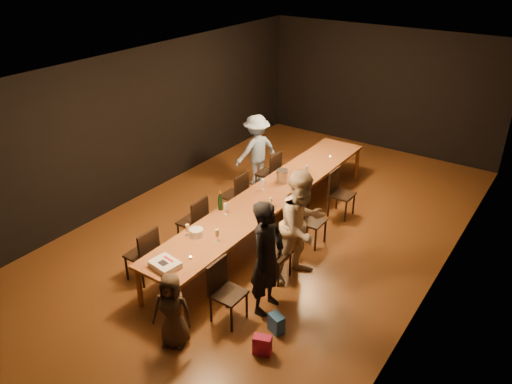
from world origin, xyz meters
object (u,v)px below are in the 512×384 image
Objects in this scene: chair_right_1 at (275,253)px; chair_left_3 at (268,173)px; chair_left_1 at (192,221)px; chair_right_0 at (228,293)px; child at (172,310)px; chair_right_3 at (342,194)px; man_blue at (256,150)px; table at (271,195)px; birthday_cake at (165,264)px; woman_birthday at (267,258)px; ice_bucket at (282,176)px; champagne_bottle at (220,200)px; chair_left_2 at (234,195)px; plate_stack at (197,233)px; chair_right_2 at (312,220)px; chair_left_0 at (142,254)px; woman_tan at (302,226)px.

chair_right_1 is 2.94m from chair_left_3.
chair_right_1 and chair_left_1 have the same top height.
chair_right_0 is 0.85× the size of child.
child is at bearing -145.21° from chair_left_1.
chair_right_3 is 0.85× the size of child.
man_blue is at bearing -150.69° from chair_right_0.
table is 6.45× the size of chair_right_0.
chair_left_1 is 2.15× the size of birthday_cake.
man_blue is (-2.47, 3.35, -0.10)m from woman_birthday.
table is 0.54m from ice_bucket.
table is at bearing -144.69° from chair_right_1.
champagne_bottle is at bearing 88.39° from child.
birthday_cake is (0.85, -2.72, 0.33)m from chair_left_2.
chair_right_2 is at bearing 61.13° from plate_stack.
chair_left_0 is (-1.70, 0.00, 0.00)m from chair_right_0.
child is at bearing -162.61° from chair_left_3.
chair_right_3 is 3.24m from plate_stack.
chair_left_3 is at bearing 137.96° from ice_bucket.
table is 0.88m from chair_right_2.
chair_left_1 is 1.77m from birthday_cake.
woman_tan is at bearing 168.48° from chair_right_0.
chair_right_2 is at bearing 34.07° from woman_tan.
chair_right_2 is at bearing 77.14° from man_blue.
chair_right_3 is 1.00× the size of chair_left_1.
birthday_cake is at bearing -29.28° from chair_right_1.
woman_tan is at bearing -49.38° from ice_bucket.
plate_stack reaches higher than table.
chair_right_3 is 2.20m from woman_tan.
plate_stack is at bearing -28.87° from chair_right_2.
woman_birthday is at bearing -1.51° from plate_stack.
woman_birthday is 5.00× the size of champagne_bottle.
woman_birthday is 4.05× the size of birthday_cake.
chair_left_3 is at bearing 0.00° from chair_left_2.
chair_right_1 is 1.33m from champagne_bottle.
woman_birthday is (0.30, -1.89, 0.41)m from chair_right_2.
woman_tan is at bearing -82.26° from chair_left_1.
chair_right_0 is at bearing -0.00° from chair_right_2.
man_blue reaches higher than birthday_cake.
chair_right_3 is 1.23m from ice_bucket.
chair_right_0 is 1.00× the size of chair_left_3.
chair_left_0 is 0.60× the size of man_blue.
chair_right_3 is at bearing 86.19° from birthday_cake.
chair_left_2 is 1.01m from ice_bucket.
ice_bucket is (-0.07, 3.23, 0.08)m from birthday_cake.
woman_birthday is (2.00, -3.09, 0.41)m from chair_left_3.
chair_right_3 reaches higher than table.
chair_left_0 is 0.96m from birthday_cake.
ice_bucket reaches higher than chair_right_1.
chair_left_0 is at bearing -104.86° from ice_bucket.
chair_right_2 reaches higher than plate_stack.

